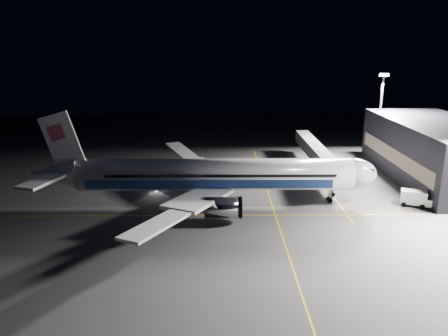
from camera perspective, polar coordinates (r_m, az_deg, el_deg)
name	(u,v)px	position (r m, az deg, el deg)	size (l,w,h in m)	color
ground	(215,203)	(78.31, -1.14, -4.56)	(200.00, 200.00, 0.00)	#4C4C4F
guide_line_main	(271,202)	(78.85, 6.16, -4.50)	(0.25, 80.00, 0.01)	gold
guide_line_cross	(215,215)	(72.71, -1.18, -6.21)	(70.00, 0.25, 0.01)	gold
guide_line_side	(325,185)	(90.29, 13.01, -2.16)	(0.25, 40.00, 0.01)	gold
airliner	(209,175)	(76.67, -1.97, -0.94)	(61.48, 54.22, 16.64)	silver
terminal	(437,151)	(100.70, 26.09, 2.01)	(18.12, 40.00, 12.00)	black
jet_bridge	(317,153)	(96.60, 12.09, 1.90)	(3.60, 34.40, 6.30)	#B2B2B7
floodlight_mast_north	(381,108)	(113.45, 19.77, 7.37)	(2.40, 0.68, 20.70)	#59595E
service_truck	(417,198)	(83.19, 23.88, -3.63)	(5.89, 4.13, 2.81)	silver
baggage_tug	(157,182)	(87.76, -8.79, -1.85)	(2.88, 2.40, 1.95)	black
safety_cone_a	(208,187)	(85.92, -2.15, -2.47)	(0.41, 0.41, 0.62)	#DA6309
safety_cone_b	(220,186)	(86.10, -0.58, -2.42)	(0.41, 0.41, 0.61)	#DA6309
safety_cone_c	(202,187)	(85.68, -2.91, -2.52)	(0.44, 0.44, 0.66)	#DA6309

